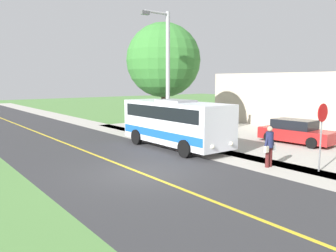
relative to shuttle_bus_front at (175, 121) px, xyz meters
name	(u,v)px	position (x,y,z in m)	size (l,w,h in m)	color
ground_plane	(141,173)	(4.48, 3.33, -1.51)	(120.00, 120.00, 0.00)	#548442
road_surface	(141,173)	(4.48, 3.33, -1.51)	(8.00, 100.00, 0.01)	#333335
sidewalk	(227,156)	(-0.72, 3.33, -1.51)	(2.40, 100.00, 0.01)	#B2ADA3
road_centre_line	(141,173)	(4.48, 3.33, -1.51)	(0.16, 100.00, 0.00)	gold
shuttle_bus_front	(175,121)	(0.00, 0.00, 0.00)	(2.62, 7.32, 2.74)	white
pedestrian_with_bags	(269,145)	(-0.57, 5.91, -0.52)	(0.72, 0.34, 1.83)	#4C1919
stop_sign	(322,126)	(-1.62, 7.69, 0.45)	(0.76, 0.07, 2.88)	slate
street_light_pole	(166,72)	(-0.39, -1.36, 2.79)	(1.97, 0.24, 7.79)	#9E9EA3
parked_car_near	(296,132)	(-6.75, 3.40, -0.83)	(2.25, 4.52, 1.45)	#A51E1E
tree_curbside	(163,60)	(-2.92, -5.00, 3.73)	(5.31, 5.31, 7.91)	#4C3826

